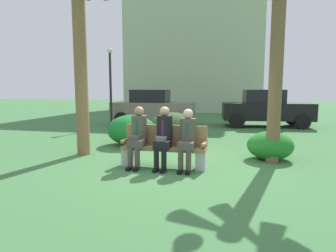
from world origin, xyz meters
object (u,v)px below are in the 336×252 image
seated_man_middle (163,134)px  parked_car_far (266,108)px  seated_man_left (138,133)px  seated_man_right (187,136)px  building_backdrop (198,40)px  parked_car_near (153,107)px  shrub_far_lawn (270,146)px  shrub_near_bench (131,130)px  shrub_mid_lawn (172,126)px  street_lamp (110,79)px  park_bench (164,147)px  palm_tree_tall (78,5)px

seated_man_middle → parked_car_far: parked_car_far is taller
seated_man_left → seated_man_right: size_ratio=1.03×
parked_car_far → building_backdrop: 13.48m
seated_man_left → parked_car_near: 7.65m
seated_man_right → shrub_far_lawn: size_ratio=1.17×
seated_man_left → seated_man_right: seated_man_left is taller
shrub_near_bench → parked_car_near: bearing=99.2°
shrub_near_bench → shrub_mid_lawn: (1.03, 1.07, 0.01)m
parked_car_near → street_lamp: bearing=-139.5°
park_bench → shrub_near_bench: (-1.58, 2.16, 0.04)m
seated_man_middle → building_backdrop: (-1.91, 19.45, 5.17)m
palm_tree_tall → shrub_mid_lawn: 4.53m
palm_tree_tall → street_lamp: (-1.63, 5.29, -1.59)m
shrub_far_lawn → building_backdrop: building_backdrop is taller
seated_man_right → palm_tree_tall: bearing=164.5°
park_bench → seated_man_middle: 0.34m
shrub_near_bench → parked_car_far: parked_car_far is taller
street_lamp → building_backdrop: building_backdrop is taller
shrub_mid_lawn → shrub_far_lawn: shrub_mid_lawn is taller
park_bench → seated_man_right: size_ratio=1.44×
palm_tree_tall → street_lamp: palm_tree_tall is taller
parked_car_near → street_lamp: 2.44m
shrub_near_bench → shrub_far_lawn: size_ratio=1.36×
shrub_mid_lawn → seated_man_right: bearing=-72.3°
park_bench → street_lamp: 7.37m
seated_man_right → shrub_far_lawn: 2.26m
palm_tree_tall → parked_car_far: palm_tree_tall is taller
seated_man_right → parked_car_far: 8.20m
park_bench → building_backdrop: 20.17m
street_lamp → seated_man_left: bearing=-60.7°
palm_tree_tall → parked_car_far: (5.16, 7.08, -2.91)m
palm_tree_tall → building_backdrop: size_ratio=0.46×
shrub_near_bench → street_lamp: (-2.40, 3.80, 1.69)m
shrub_mid_lawn → parked_car_near: bearing=114.6°
seated_man_middle → parked_car_near: parked_car_near is taller
street_lamp → seated_man_right: bearing=-53.5°
shrub_near_bench → shrub_far_lawn: 4.03m
building_backdrop → seated_man_left: bearing=-86.1°
park_bench → street_lamp: (-3.97, 5.96, 1.73)m
seated_man_left → shrub_near_bench: bearing=113.9°
shrub_mid_lawn → building_backdrop: bearing=94.8°
seated_man_left → shrub_near_bench: size_ratio=0.89×
parked_car_near → building_backdrop: size_ratio=0.34×
parked_car_far → street_lamp: (-6.78, -1.79, 1.32)m
building_backdrop → park_bench: bearing=-84.4°
shrub_far_lawn → street_lamp: size_ratio=0.31×
park_bench → seated_man_left: seated_man_left is taller
seated_man_left → shrub_near_bench: seated_man_left is taller
seated_man_right → shrub_near_bench: seated_man_right is taller
shrub_far_lawn → building_backdrop: 19.43m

